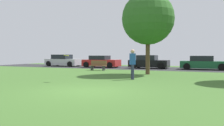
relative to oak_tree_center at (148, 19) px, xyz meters
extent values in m
plane|color=#3D6628|center=(-0.02, -8.85, -4.13)|extent=(44.00, 44.00, 0.00)
cube|color=#28282B|center=(-0.02, 7.15, -4.13)|extent=(44.00, 6.40, 0.01)
cylinder|color=brown|center=(0.00, 0.00, -2.67)|extent=(0.32, 0.32, 2.93)
sphere|color=#2D6023|center=(0.00, 0.00, 0.01)|extent=(3.89, 3.89, 3.89)
cylinder|color=#2D334C|center=(0.21, -3.94, -3.69)|extent=(0.14, 0.14, 0.89)
cylinder|color=#2D334C|center=(0.11, -3.81, -3.69)|extent=(0.14, 0.14, 0.89)
cube|color=#23519E|center=(0.16, -3.88, -2.91)|extent=(0.39, 0.37, 0.66)
sphere|color=tan|center=(0.16, -3.88, -2.46)|extent=(0.24, 0.24, 0.24)
cylinder|color=yellow|center=(-2.86, -6.31, -2.69)|extent=(0.38, 0.38, 0.07)
cube|color=#B7B7BC|center=(-12.72, 7.07, -3.61)|extent=(4.44, 1.81, 0.75)
cube|color=black|center=(-12.94, 7.07, -2.96)|extent=(2.13, 1.60, 0.54)
cylinder|color=black|center=(-11.16, 7.97, -3.81)|extent=(0.64, 0.22, 0.64)
cylinder|color=black|center=(-11.16, 6.16, -3.81)|extent=(0.64, 0.22, 0.64)
cylinder|color=black|center=(-14.27, 7.97, -3.81)|extent=(0.64, 0.22, 0.64)
cylinder|color=black|center=(-14.27, 6.16, -3.81)|extent=(0.64, 0.22, 0.64)
cube|color=#B21E1E|center=(-7.28, 6.75, -3.62)|extent=(4.16, 1.81, 0.72)
cube|color=black|center=(-7.49, 6.75, -3.03)|extent=(2.00, 1.59, 0.46)
cylinder|color=black|center=(-5.83, 7.65, -3.81)|extent=(0.64, 0.22, 0.64)
cylinder|color=black|center=(-5.83, 5.84, -3.81)|extent=(0.64, 0.22, 0.64)
cylinder|color=black|center=(-8.74, 7.65, -3.81)|extent=(0.64, 0.22, 0.64)
cylinder|color=black|center=(-8.74, 5.84, -3.81)|extent=(0.64, 0.22, 0.64)
cube|color=black|center=(-1.85, 7.13, -3.62)|extent=(4.08, 1.77, 0.72)
cube|color=black|center=(-2.05, 7.13, -3.00)|extent=(1.96, 1.56, 0.52)
cylinder|color=black|center=(-0.42, 8.01, -3.81)|extent=(0.64, 0.22, 0.64)
cylinder|color=black|center=(-0.42, 6.25, -3.81)|extent=(0.64, 0.22, 0.64)
cylinder|color=black|center=(-3.28, 8.01, -3.81)|extent=(0.64, 0.22, 0.64)
cylinder|color=black|center=(-3.28, 6.25, -3.81)|extent=(0.64, 0.22, 0.64)
cube|color=#195633|center=(3.58, 7.36, -3.64)|extent=(4.36, 1.86, 0.68)
cube|color=black|center=(3.37, 7.36, -3.05)|extent=(2.09, 1.64, 0.51)
cylinder|color=black|center=(5.11, 8.30, -3.81)|extent=(0.64, 0.22, 0.64)
cylinder|color=black|center=(5.11, 6.43, -3.81)|extent=(0.64, 0.22, 0.64)
cylinder|color=black|center=(2.06, 8.30, -3.81)|extent=(0.64, 0.22, 0.64)
cylinder|color=black|center=(2.06, 6.43, -3.81)|extent=(0.64, 0.22, 0.64)
cube|color=brown|center=(-5.31, 2.12, -3.68)|extent=(1.60, 0.44, 0.06)
cube|color=brown|center=(-5.31, 2.32, -3.43)|extent=(1.60, 0.06, 0.40)
cube|color=#333338|center=(-4.71, 2.12, -3.91)|extent=(0.10, 0.40, 0.45)
cube|color=#333338|center=(-5.91, 2.12, -3.91)|extent=(0.10, 0.40, 0.45)
camera|label=1|loc=(4.79, -17.13, -2.61)|focal=37.85mm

